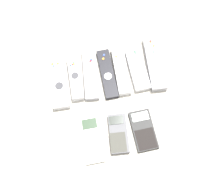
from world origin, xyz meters
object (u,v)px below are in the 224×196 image
(calculator_1, at_px, (117,134))
(remote_5, at_px, (137,69))
(remote_2, at_px, (90,75))
(remote_4, at_px, (121,71))
(calculator_0, at_px, (92,139))
(calculator_2, at_px, (143,130))
(remote_3, at_px, (106,74))
(remote_6, at_px, (155,63))
(remote_0, at_px, (59,81))
(remote_1, at_px, (75,78))

(calculator_1, bearing_deg, remote_5, 66.55)
(remote_2, height_order, remote_5, same)
(remote_4, distance_m, remote_5, 0.06)
(remote_5, bearing_deg, calculator_0, -133.92)
(remote_5, distance_m, calculator_2, 0.23)
(remote_3, height_order, calculator_0, remote_3)
(remote_6, relative_size, calculator_1, 1.56)
(remote_4, relative_size, calculator_1, 1.37)
(calculator_2, bearing_deg, calculator_1, 176.27)
(remote_6, bearing_deg, calculator_0, -134.87)
(remote_5, relative_size, calculator_2, 1.21)
(remote_0, relative_size, remote_3, 1.10)
(remote_6, bearing_deg, remote_0, -175.52)
(calculator_2, bearing_deg, remote_5, 80.86)
(remote_1, distance_m, remote_4, 0.17)
(remote_4, height_order, remote_6, same)
(calculator_0, bearing_deg, calculator_1, 1.56)
(calculator_2, bearing_deg, calculator_0, 178.09)
(calculator_2, bearing_deg, remote_6, 66.32)
(remote_0, relative_size, calculator_0, 1.34)
(remote_6, xyz_separation_m, calculator_2, (-0.09, -0.24, -0.01))
(remote_0, relative_size, remote_2, 1.08)
(remote_0, xyz_separation_m, remote_1, (0.06, -0.00, 0.00))
(remote_0, height_order, remote_2, remote_0)
(remote_4, bearing_deg, remote_3, -176.93)
(remote_3, xyz_separation_m, calculator_1, (0.00, -0.23, 0.00))
(remote_2, bearing_deg, remote_3, -3.02)
(remote_0, height_order, remote_6, same)
(remote_2, distance_m, remote_3, 0.06)
(calculator_0, xyz_separation_m, calculator_2, (0.18, 0.00, -0.00))
(calculator_0, distance_m, calculator_1, 0.09)
(remote_2, distance_m, calculator_2, 0.28)
(remote_1, relative_size, calculator_0, 1.04)
(remote_2, xyz_separation_m, remote_6, (0.24, 0.00, 0.00))
(remote_3, height_order, calculator_2, remote_3)
(remote_1, xyz_separation_m, remote_6, (0.29, 0.01, -0.00))
(remote_0, height_order, calculator_2, remote_0)
(calculator_0, bearing_deg, calculator_2, -0.35)
(remote_1, bearing_deg, remote_0, 178.28)
(remote_1, height_order, calculator_2, remote_1)
(remote_3, bearing_deg, remote_1, 178.68)
(remote_0, bearing_deg, remote_5, 0.07)
(remote_0, height_order, calculator_0, remote_0)
(remote_2, distance_m, remote_5, 0.17)
(remote_5, bearing_deg, remote_0, 176.80)
(remote_5, height_order, calculator_2, remote_5)
(remote_4, height_order, remote_5, remote_4)
(remote_2, xyz_separation_m, calculator_0, (-0.03, -0.24, -0.00))
(calculator_1, xyz_separation_m, calculator_2, (0.09, -0.00, -0.00))
(remote_1, height_order, remote_6, remote_1)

